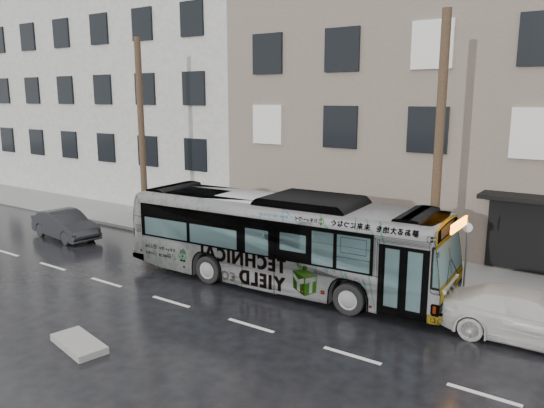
% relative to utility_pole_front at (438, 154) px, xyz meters
% --- Properties ---
extents(ground, '(120.00, 120.00, 0.00)m').
position_rel_utility_pole_front_xyz_m(ground, '(-6.50, -3.30, -4.65)').
color(ground, black).
rests_on(ground, ground).
extents(sidewalk, '(90.00, 3.60, 0.15)m').
position_rel_utility_pole_front_xyz_m(sidewalk, '(-6.50, 1.60, -4.58)').
color(sidewalk, gray).
rests_on(sidewalk, ground).
extents(building_taupe, '(20.00, 12.00, 11.00)m').
position_rel_utility_pole_front_xyz_m(building_taupe, '(-1.50, 9.40, 0.85)').
color(building_taupe, '#796B5D').
rests_on(building_taupe, ground).
extents(building_grey, '(26.00, 15.00, 16.00)m').
position_rel_utility_pole_front_xyz_m(building_grey, '(-24.50, 10.90, 3.35)').
color(building_grey, beige).
rests_on(building_grey, ground).
extents(utility_pole_front, '(0.30, 0.30, 9.00)m').
position_rel_utility_pole_front_xyz_m(utility_pole_front, '(0.00, 0.00, 0.00)').
color(utility_pole_front, '#503D28').
rests_on(utility_pole_front, sidewalk).
extents(utility_pole_rear, '(0.30, 0.30, 9.00)m').
position_rel_utility_pole_front_xyz_m(utility_pole_rear, '(-14.00, 0.00, 0.00)').
color(utility_pole_rear, '#503D28').
rests_on(utility_pole_rear, sidewalk).
extents(sign_post, '(0.06, 0.06, 2.40)m').
position_rel_utility_pole_front_xyz_m(sign_post, '(1.10, 0.00, -3.30)').
color(sign_post, slate).
rests_on(sign_post, sidewalk).
extents(bus, '(11.78, 3.35, 3.24)m').
position_rel_utility_pole_front_xyz_m(bus, '(-4.47, -2.44, -3.03)').
color(bus, '#B2B2B2').
rests_on(bus, ground).
extents(white_sedan, '(4.77, 2.19, 1.35)m').
position_rel_utility_pole_front_xyz_m(white_sedan, '(3.41, -2.34, -3.97)').
color(white_sedan, beige).
rests_on(white_sedan, ground).
extents(dark_sedan, '(4.10, 1.82, 1.31)m').
position_rel_utility_pole_front_xyz_m(dark_sedan, '(-16.19, -2.93, -3.99)').
color(dark_sedan, black).
rests_on(dark_sedan, ground).
extents(slush_pile, '(1.93, 1.16, 0.18)m').
position_rel_utility_pole_front_xyz_m(slush_pile, '(-6.23, -9.42, -4.56)').
color(slush_pile, '#A7A59E').
rests_on(slush_pile, ground).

